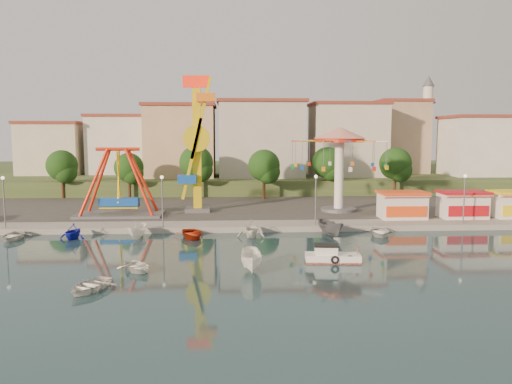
{
  "coord_description": "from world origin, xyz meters",
  "views": [
    {
      "loc": [
        -0.97,
        -38.56,
        10.06
      ],
      "look_at": [
        1.76,
        14.0,
        4.0
      ],
      "focal_mm": 35.0,
      "sensor_mm": 36.0,
      "label": 1
    }
  ],
  "objects": [
    {
      "name": "building_5",
      "position": [
        32.37,
        50.33,
        8.61
      ],
      "size": [
        12.77,
        10.96,
        11.21
      ],
      "primitive_type": "cube",
      "color": "tan",
      "rests_on": "hill_terrace"
    },
    {
      "name": "tree_1",
      "position": [
        -16.0,
        36.24,
        5.2
      ],
      "size": [
        4.35,
        4.35,
        6.8
      ],
      "color": "#382314",
      "rests_on": "quay_deck"
    },
    {
      "name": "lamp_post_3",
      "position": [
        24.0,
        13.0,
        3.1
      ],
      "size": [
        0.14,
        0.14,
        5.0
      ],
      "primitive_type": "cylinder",
      "color": "#59595E",
      "rests_on": "quay_deck"
    },
    {
      "name": "cabin_motorboat",
      "position": [
        7.02,
        -0.19,
        0.41
      ],
      "size": [
        4.47,
        2.06,
        1.52
      ],
      "rotation": [
        0.0,
        0.0,
        -0.1
      ],
      "color": "white",
      "rests_on": "ground"
    },
    {
      "name": "moored_boat_1",
      "position": [
        -16.24,
        9.8,
        0.76
      ],
      "size": [
        3.02,
        3.33,
        1.53
      ],
      "primitive_type": "imported",
      "rotation": [
        0.0,
        0.0,
        -0.2
      ],
      "color": "#1319AA",
      "rests_on": "ground"
    },
    {
      "name": "lamp_post_1",
      "position": [
        -8.0,
        13.0,
        3.1
      ],
      "size": [
        0.14,
        0.14,
        5.0
      ],
      "primitive_type": "cylinder",
      "color": "#59595E",
      "rests_on": "quay_deck"
    },
    {
      "name": "tree_4",
      "position": [
        14.0,
        37.35,
        5.75
      ],
      "size": [
        4.86,
        4.86,
        7.6
      ],
      "color": "#382314",
      "rests_on": "quay_deck"
    },
    {
      "name": "moored_boat_0",
      "position": [
        -21.91,
        9.8,
        0.39
      ],
      "size": [
        2.9,
        3.9,
        0.77
      ],
      "primitive_type": "imported",
      "rotation": [
        0.0,
        0.0,
        0.06
      ],
      "color": "silver",
      "rests_on": "ground"
    },
    {
      "name": "moored_boat_2",
      "position": [
        -10.01,
        9.8,
        0.7
      ],
      "size": [
        1.92,
        3.78,
        1.39
      ],
      "primitive_type": "imported",
      "rotation": [
        0.0,
        0.0,
        -0.16
      ],
      "color": "white",
      "rests_on": "ground"
    },
    {
      "name": "building_6",
      "position": [
        44.15,
        48.77,
        9.18
      ],
      "size": [
        8.23,
        8.98,
        12.36
      ],
      "primitive_type": "cube",
      "color": "silver",
      "rests_on": "hill_terrace"
    },
    {
      "name": "booth_mid",
      "position": [
        25.52,
        16.49,
        2.16
      ],
      "size": [
        5.4,
        3.78,
        3.08
      ],
      "color": "white",
      "rests_on": "quay_deck"
    },
    {
      "name": "moored_boat_5",
      "position": [
        8.98,
        9.8,
        0.82
      ],
      "size": [
        2.73,
        4.51,
        1.63
      ],
      "primitive_type": "imported",
      "rotation": [
        0.0,
        0.0,
        0.29
      ],
      "color": "#59595E",
      "rests_on": "ground"
    },
    {
      "name": "tree_5",
      "position": [
        24.0,
        35.54,
        5.71
      ],
      "size": [
        4.83,
        4.83,
        7.54
      ],
      "color": "#382314",
      "rests_on": "quay_deck"
    },
    {
      "name": "lamp_post_2",
      "position": [
        8.0,
        13.0,
        3.1
      ],
      "size": [
        0.14,
        0.14,
        5.0
      ],
      "primitive_type": "cylinder",
      "color": "#59595E",
      "rests_on": "quay_deck"
    },
    {
      "name": "hill_terrace",
      "position": [
        0.0,
        67.0,
        1.5
      ],
      "size": [
        200.0,
        60.0,
        3.0
      ],
      "primitive_type": "cube",
      "color": "#384C26",
      "rests_on": "ground"
    },
    {
      "name": "ground",
      "position": [
        0.0,
        0.0,
        0.0
      ],
      "size": [
        200.0,
        200.0,
        0.0
      ],
      "primitive_type": "plane",
      "color": "#122A33",
      "rests_on": "ground"
    },
    {
      "name": "kamikaze_tower",
      "position": [
        -4.85,
        22.4,
        8.6
      ],
      "size": [
        3.87,
        3.1,
        16.5
      ],
      "color": "#59595E",
      "rests_on": "quay_deck"
    },
    {
      "name": "wave_swinger",
      "position": [
        12.45,
        22.16,
        8.2
      ],
      "size": [
        11.6,
        11.6,
        10.4
      ],
      "color": "#59595E",
      "rests_on": "quay_deck"
    },
    {
      "name": "skiff",
      "position": [
        0.59,
        -2.58,
        0.8
      ],
      "size": [
        1.61,
        4.17,
        1.6
      ],
      "primitive_type": "imported",
      "rotation": [
        0.0,
        0.0,
        -0.01
      ],
      "color": "white",
      "rests_on": "ground"
    },
    {
      "name": "tree_0",
      "position": [
        -26.0,
        36.98,
        5.47
      ],
      "size": [
        4.6,
        4.6,
        7.19
      ],
      "color": "#382314",
      "rests_on": "quay_deck"
    },
    {
      "name": "rowboat_a",
      "position": [
        -7.9,
        -2.07,
        0.34
      ],
      "size": [
        3.74,
        4.04,
        0.68
      ],
      "primitive_type": "imported",
      "rotation": [
        0.0,
        0.0,
        0.56
      ],
      "color": "white",
      "rests_on": "ground"
    },
    {
      "name": "rowboat_b",
      "position": [
        -10.11,
        -6.73,
        0.37
      ],
      "size": [
        3.73,
        4.31,
        0.75
      ],
      "primitive_type": "imported",
      "rotation": [
        0.0,
        0.0,
        -0.38
      ],
      "color": "white",
      "rests_on": "ground"
    },
    {
      "name": "lamp_post_0",
      "position": [
        -24.0,
        13.0,
        3.1
      ],
      "size": [
        0.14,
        0.14,
        5.0
      ],
      "primitive_type": "cylinder",
      "color": "#59595E",
      "rests_on": "quay_deck"
    },
    {
      "name": "minaret",
      "position": [
        36.0,
        54.0,
        12.55
      ],
      "size": [
        2.8,
        2.8,
        18.0
      ],
      "color": "silver",
      "rests_on": "hill_terrace"
    },
    {
      "name": "booth_left",
      "position": [
        18.5,
        16.49,
        2.16
      ],
      "size": [
        5.4,
        3.78,
        3.08
      ],
      "color": "white",
      "rests_on": "quay_deck"
    },
    {
      "name": "building_4",
      "position": [
        19.07,
        52.2,
        7.62
      ],
      "size": [
        10.75,
        9.23,
        9.24
      ],
      "primitive_type": "cube",
      "color": "beige",
      "rests_on": "hill_terrace"
    },
    {
      "name": "moored_boat_6",
      "position": [
        13.97,
        9.8,
        0.42
      ],
      "size": [
        3.74,
        4.58,
        0.83
      ],
      "primitive_type": "imported",
      "rotation": [
        0.0,
        0.0,
        -0.24
      ],
      "color": "white",
      "rests_on": "ground"
    },
    {
      "name": "tree_2",
      "position": [
        -6.0,
        35.81,
        5.92
      ],
      "size": [
        5.02,
        5.02,
        7.85
      ],
      "color": "#382314",
      "rests_on": "quay_deck"
    },
    {
      "name": "pirate_ship_ride",
      "position": [
        -13.94,
        19.97,
        4.39
      ],
      "size": [
        10.0,
        5.0,
        8.0
      ],
      "color": "#59595E",
      "rests_on": "quay_deck"
    },
    {
      "name": "quay_deck",
      "position": [
        0.0,
        62.0,
        0.3
      ],
      "size": [
        200.0,
        100.0,
        0.6
      ],
      "primitive_type": "cube",
      "color": "#9E998E",
      "rests_on": "ground"
    },
    {
      "name": "moored_boat_4",
      "position": [
        1.09,
        9.8,
        0.86
      ],
      "size": [
        3.45,
        3.79,
        1.72
      ],
      "primitive_type": "imported",
      "rotation": [
        0.0,
        0.0,
        -0.22
      ],
      "color": "white",
      "rests_on": "ground"
    },
    {
      "name": "moored_boat_3",
      "position": [
        -4.78,
        9.8,
        0.42
      ],
      "size": [
        3.85,
        4.66,
        0.84
      ],
      "primitive_type": "imported",
      "rotation": [
        0.0,
        0.0,
        0.27
      ],
      "color": "#B52A0E",
      "rests_on": "ground"
    },
    {
      "name": "building_0",
      "position": [
        -33.37,
        46.06,
        8.93
      ],
      "size": [
        9.26,
        9.53,
        11.87
      ],
      "primitive_type": "cube",
      "color": "beige",
      "rests_on": "hill_terrace"
    },
    {
      "name": "tree_3",
      "position": [
        4.0,
        34.36,
        5.55
      ],
      "size": [
        4.68,
        4.68,
        7.32
      ],
      "color": "#382314",
      "rests_on": "quay_deck"
    },
    {
      "name": "asphalt_pad",
      "position": [
        0.0,
        30.0,
        0.6
      ],
      "size": [
        90.0,
        28.0,
        0.01
      ],
      "primitive_type": "cube",
      "color": "#4C4944",
      "rests_on": "quay_deck"
    },
    {
      "name": "building_1",
      "position": [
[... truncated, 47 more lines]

